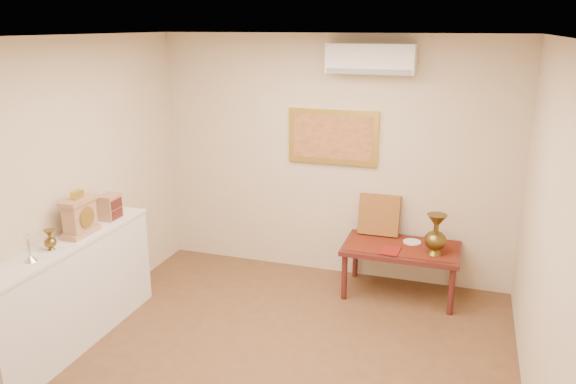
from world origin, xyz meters
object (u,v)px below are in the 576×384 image
at_px(wooden_chest, 110,207).
at_px(low_table, 401,252).
at_px(brass_urn_tall, 436,230).
at_px(mantel_clock, 80,216).
at_px(display_ledge, 71,293).

xyz_separation_m(wooden_chest, low_table, (2.65, 1.24, -0.62)).
xyz_separation_m(brass_urn_tall, mantel_clock, (-2.99, -1.57, 0.34)).
bearing_deg(display_ledge, mantel_clock, 82.01).
bearing_deg(display_ledge, brass_urn_tall, 30.32).
height_order(brass_urn_tall, display_ledge, brass_urn_tall).
xyz_separation_m(brass_urn_tall, display_ledge, (-3.02, -1.76, -0.32)).
bearing_deg(mantel_clock, display_ledge, -97.99).
relative_size(brass_urn_tall, wooden_chest, 2.08).
distance_m(brass_urn_tall, display_ledge, 3.51).
relative_size(mantel_clock, low_table, 0.34).
bearing_deg(low_table, mantel_clock, -147.56).
xyz_separation_m(brass_urn_tall, wooden_chest, (-2.99, -1.12, 0.29)).
bearing_deg(mantel_clock, low_table, 32.44).
height_order(brass_urn_tall, mantel_clock, mantel_clock).
distance_m(wooden_chest, low_table, 2.99).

